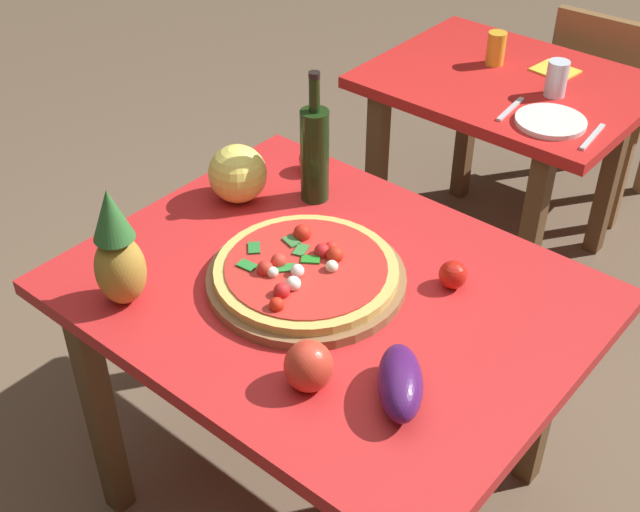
# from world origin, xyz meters

# --- Properties ---
(ground_plane) EXTENTS (10.00, 10.00, 0.00)m
(ground_plane) POSITION_xyz_m (0.00, 0.00, 0.00)
(ground_plane) COLOR brown
(display_table) EXTENTS (1.17, 0.93, 0.75)m
(display_table) POSITION_xyz_m (0.00, 0.00, 0.66)
(display_table) COLOR brown
(display_table) RESTS_ON ground_plane
(background_table) EXTENTS (0.91, 0.72, 0.75)m
(background_table) POSITION_xyz_m (-0.24, 1.26, 0.62)
(background_table) COLOR brown
(background_table) RESTS_ON ground_plane
(dining_chair) EXTENTS (0.42, 0.42, 0.85)m
(dining_chair) POSITION_xyz_m (-0.12, 1.84, 0.48)
(dining_chair) COLOR brown
(dining_chair) RESTS_ON ground_plane
(pizza_board) EXTENTS (0.47, 0.47, 0.02)m
(pizza_board) POSITION_xyz_m (-0.05, -0.02, 0.76)
(pizza_board) COLOR brown
(pizza_board) RESTS_ON display_table
(pizza) EXTENTS (0.43, 0.43, 0.06)m
(pizza) POSITION_xyz_m (-0.05, -0.02, 0.79)
(pizza) COLOR #D5B659
(pizza) RESTS_ON pizza_board
(wine_bottle) EXTENTS (0.08, 0.08, 0.36)m
(wine_bottle) POSITION_xyz_m (-0.27, 0.27, 0.89)
(wine_bottle) COLOR black
(wine_bottle) RESTS_ON display_table
(pineapple_left) EXTENTS (0.11, 0.11, 0.30)m
(pineapple_left) POSITION_xyz_m (-0.32, -0.33, 0.88)
(pineapple_left) COLOR #AA8532
(pineapple_left) RESTS_ON display_table
(melon) EXTENTS (0.16, 0.16, 0.16)m
(melon) POSITION_xyz_m (-0.42, 0.13, 0.83)
(melon) COLOR #EEDF60
(melon) RESTS_ON display_table
(bell_pepper) EXTENTS (0.10, 0.10, 0.11)m
(bell_pepper) POSITION_xyz_m (0.17, -0.27, 0.80)
(bell_pepper) COLOR red
(bell_pepper) RESTS_ON display_table
(eggplant) EXTENTS (0.19, 0.21, 0.09)m
(eggplant) POSITION_xyz_m (0.33, -0.18, 0.79)
(eggplant) COLOR #451758
(eggplant) RESTS_ON display_table
(tomato_at_corner) EXTENTS (0.08, 0.08, 0.08)m
(tomato_at_corner) POSITION_xyz_m (-0.36, 0.37, 0.79)
(tomato_at_corner) COLOR red
(tomato_at_corner) RESTS_ON display_table
(tomato_beside_pepper) EXTENTS (0.07, 0.07, 0.07)m
(tomato_beside_pepper) POSITION_xyz_m (0.22, 0.19, 0.78)
(tomato_beside_pepper) COLOR red
(tomato_beside_pepper) RESTS_ON display_table
(drinking_glass_juice) EXTENTS (0.06, 0.06, 0.12)m
(drinking_glass_juice) POSITION_xyz_m (-0.34, 1.33, 0.81)
(drinking_glass_juice) COLOR gold
(drinking_glass_juice) RESTS_ON background_table
(drinking_glass_water) EXTENTS (0.07, 0.07, 0.12)m
(drinking_glass_water) POSITION_xyz_m (-0.07, 1.24, 0.81)
(drinking_glass_water) COLOR silver
(drinking_glass_water) RESTS_ON background_table
(dinner_plate) EXTENTS (0.22, 0.22, 0.02)m
(dinner_plate) POSITION_xyz_m (0.02, 1.06, 0.76)
(dinner_plate) COLOR white
(dinner_plate) RESTS_ON background_table
(fork_utensil) EXTENTS (0.03, 0.18, 0.01)m
(fork_utensil) POSITION_xyz_m (-0.12, 1.06, 0.75)
(fork_utensil) COLOR silver
(fork_utensil) RESTS_ON background_table
(knife_utensil) EXTENTS (0.03, 0.18, 0.01)m
(knife_utensil) POSITION_xyz_m (0.16, 1.06, 0.75)
(knife_utensil) COLOR silver
(knife_utensil) RESTS_ON background_table
(napkin_folded) EXTENTS (0.15, 0.14, 0.01)m
(napkin_folded) POSITION_xyz_m (-0.15, 1.41, 0.75)
(napkin_folded) COLOR yellow
(napkin_folded) RESTS_ON background_table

